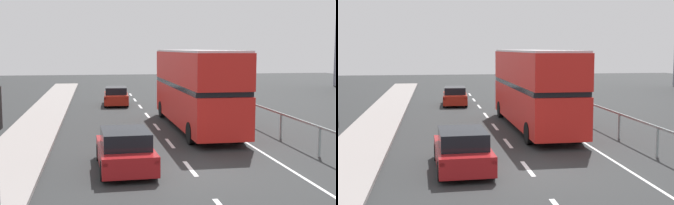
# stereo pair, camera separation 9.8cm
# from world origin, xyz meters

# --- Properties ---
(ground_plane) EXTENTS (73.08, 120.00, 0.10)m
(ground_plane) POSITION_xyz_m (0.00, 0.00, -0.05)
(ground_plane) COLOR #28292A
(lane_paint_markings) EXTENTS (3.60, 46.00, 0.01)m
(lane_paint_markings) POSITION_xyz_m (2.15, 8.29, 0.00)
(lane_paint_markings) COLOR silver
(lane_paint_markings) RESTS_ON ground
(bridge_side_railing) EXTENTS (0.10, 42.00, 1.22)m
(bridge_side_railing) POSITION_xyz_m (5.40, 9.00, 0.99)
(bridge_side_railing) COLOR gray
(bridge_side_railing) RESTS_ON ground
(double_decker_bus_red) EXTENTS (2.69, 11.25, 4.17)m
(double_decker_bus_red) POSITION_xyz_m (1.99, 8.56, 2.24)
(double_decker_bus_red) COLOR red
(double_decker_bus_red) RESTS_ON ground
(hatchback_car_near) EXTENTS (1.99, 4.22, 1.44)m
(hatchback_car_near) POSITION_xyz_m (-2.30, 0.71, 0.69)
(hatchback_car_near) COLOR maroon
(hatchback_car_near) RESTS_ON ground
(sedan_car_ahead) EXTENTS (1.89, 4.12, 1.39)m
(sedan_car_ahead) POSITION_xyz_m (-1.71, 19.41, 0.67)
(sedan_car_ahead) COLOR #A01F13
(sedan_car_ahead) RESTS_ON ground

